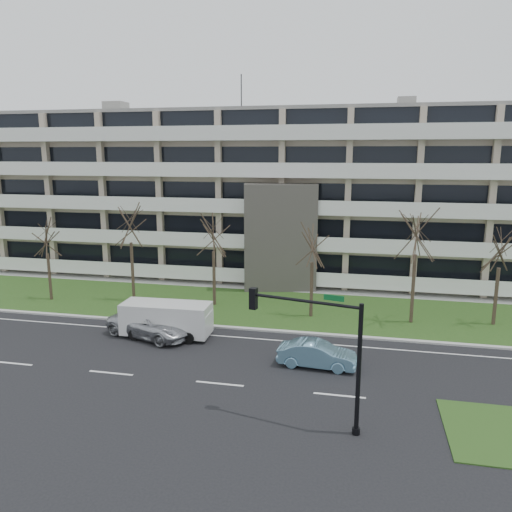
% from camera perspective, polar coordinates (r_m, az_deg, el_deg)
% --- Properties ---
extents(ground, '(160.00, 160.00, 0.00)m').
position_cam_1_polar(ground, '(26.14, -4.17, -14.36)').
color(ground, black).
rests_on(ground, ground).
extents(grass_verge, '(90.00, 10.00, 0.06)m').
position_cam_1_polar(grass_verge, '(37.91, 1.33, -5.87)').
color(grass_verge, '#1F4517').
rests_on(grass_verge, ground).
extents(curb, '(90.00, 0.35, 0.12)m').
position_cam_1_polar(curb, '(33.26, -0.29, -8.37)').
color(curb, '#B2B2AD').
rests_on(curb, ground).
extents(sidewalk, '(90.00, 2.00, 0.08)m').
position_cam_1_polar(sidewalk, '(43.10, 2.70, -3.70)').
color(sidewalk, '#B2B2AD').
rests_on(sidewalk, ground).
extents(lane_edge_line, '(90.00, 0.12, 0.01)m').
position_cam_1_polar(lane_edge_line, '(31.91, -0.88, -9.36)').
color(lane_edge_line, white).
rests_on(lane_edge_line, ground).
extents(apartment_building, '(60.50, 15.10, 18.75)m').
position_cam_1_polar(apartment_building, '(48.46, 4.11, 7.10)').
color(apartment_building, '#B4A48C').
rests_on(apartment_building, ground).
extents(silver_pickup, '(6.37, 4.31, 1.62)m').
position_cam_1_polar(silver_pickup, '(32.67, -11.84, -7.60)').
color(silver_pickup, '#A9ABB0').
rests_on(silver_pickup, ground).
extents(blue_sedan, '(4.36, 1.76, 1.41)m').
position_cam_1_polar(blue_sedan, '(27.90, 6.99, -11.09)').
color(blue_sedan, '#79B1D2').
rests_on(blue_sedan, ground).
extents(white_van, '(5.68, 2.46, 2.17)m').
position_cam_1_polar(white_van, '(32.31, -10.08, -6.83)').
color(white_van, silver).
rests_on(white_van, ground).
extents(traffic_signal, '(4.96, 1.39, 5.86)m').
position_cam_1_polar(traffic_signal, '(21.13, 7.33, -9.69)').
color(traffic_signal, black).
rests_on(traffic_signal, ground).
extents(tree_1, '(3.35, 3.35, 6.71)m').
position_cam_1_polar(tree_1, '(41.94, -22.87, 2.19)').
color(tree_1, '#382B21').
rests_on(tree_1, ground).
extents(tree_2, '(4.19, 4.19, 8.39)m').
position_cam_1_polar(tree_2, '(39.36, -14.22, 4.12)').
color(tree_2, '#382B21').
rests_on(tree_2, ground).
extents(tree_3, '(3.75, 3.75, 7.51)m').
position_cam_1_polar(tree_3, '(37.32, -4.91, 2.97)').
color(tree_3, '#382B21').
rests_on(tree_3, ground).
extents(tree_4, '(3.56, 3.56, 7.12)m').
position_cam_1_polar(tree_4, '(34.71, 6.48, 1.77)').
color(tree_4, '#382B21').
rests_on(tree_4, ground).
extents(tree_5, '(4.29, 4.29, 8.59)m').
position_cam_1_polar(tree_5, '(34.71, 17.93, 3.19)').
color(tree_5, '#382B21').
rests_on(tree_5, ground).
extents(tree_6, '(3.57, 3.57, 7.13)m').
position_cam_1_polar(tree_6, '(36.50, 26.21, 1.14)').
color(tree_6, '#382B21').
rests_on(tree_6, ground).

